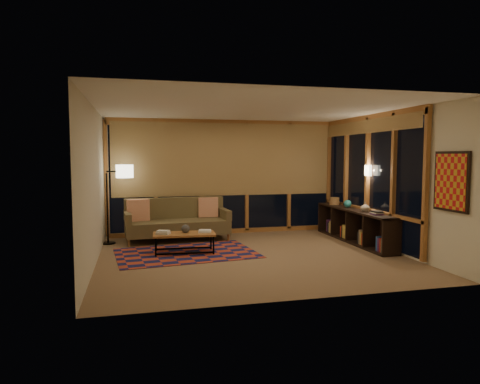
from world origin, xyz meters
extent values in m
cube|color=olive|center=(0.00, 0.00, 0.00)|extent=(5.50, 5.00, 0.01)
cube|color=white|center=(0.00, 0.00, 2.70)|extent=(5.50, 5.00, 0.01)
cube|color=#EEE7CB|center=(0.00, 2.50, 1.35)|extent=(5.50, 0.01, 2.70)
cube|color=#EEE7CB|center=(0.00, -2.50, 1.35)|extent=(5.50, 0.01, 2.70)
cube|color=#EEE7CB|center=(-2.75, 0.00, 1.35)|extent=(0.01, 5.00, 2.70)
cube|color=#EEE7CB|center=(2.75, 0.00, 1.35)|extent=(0.01, 5.00, 2.70)
cube|color=#B23C23|center=(-1.15, 0.49, 0.01)|extent=(2.75, 1.99, 0.01)
sphere|color=black|center=(-1.16, 0.55, 0.47)|extent=(0.21, 0.21, 0.16)
cylinder|color=#A37149|center=(2.47, 1.66, 0.79)|extent=(0.26, 0.26, 0.17)
sphere|color=#237B7C|center=(2.49, 1.05, 0.79)|extent=(0.17, 0.17, 0.17)
imported|color=#B1A58C|center=(2.49, 0.30, 0.81)|extent=(0.22, 0.22, 0.20)
camera|label=1|loc=(-2.05, -7.52, 1.83)|focal=32.00mm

